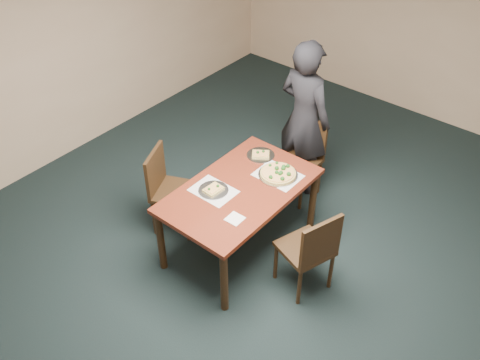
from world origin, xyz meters
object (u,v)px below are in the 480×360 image
Objects in this scene: pizza_pan at (278,173)px; diner at (304,118)px; slice_plate_near at (213,190)px; chair_far at (302,153)px; slice_plate_far at (261,155)px; chair_right at (311,249)px; chair_left at (167,186)px; dining_table at (240,196)px.

diner is at bearing 108.07° from pizza_pan.
chair_far is at bearing 84.19° from slice_plate_near.
slice_plate_far is (-0.00, 0.71, -0.00)m from slice_plate_near.
chair_far reaches higher than slice_plate_far.
slice_plate_far is (-0.99, 0.56, 0.25)m from chair_right.
pizza_pan is at bearing -81.97° from chair_left.
chair_far reaches higher than slice_plate_near.
slice_plate_near is at bearing 94.16° from diner.
chair_left is at bearing -129.12° from slice_plate_far.
diner is (-0.94, 1.23, 0.37)m from chair_right.
slice_plate_far is at bearing -102.96° from chair_far.
dining_table is 0.84m from chair_right.
pizza_pan is at bearing 60.09° from slice_plate_near.
chair_left is 3.25× the size of slice_plate_far.
diner is at bearing -49.53° from chair_left.
slice_plate_near is (-0.33, -0.57, -0.01)m from pizza_pan.
chair_far is (-0.03, 1.11, -0.14)m from dining_table.
diner is 4.65× the size of pizza_pan.
chair_right is at bearing -31.47° from pizza_pan.
chair_far is 0.52× the size of diner.
slice_plate_near is at bearing -89.89° from slice_plate_far.
chair_far is 1.00× the size of chair_left.
chair_far is 2.40× the size of pizza_pan.
chair_right is 0.52× the size of diner.
chair_far is 0.79m from pizza_pan.
chair_right is 2.40× the size of pizza_pan.
diner reaches higher than slice_plate_near.
diner is at bearing 126.90° from chair_far.
slice_plate_near is 0.71m from slice_plate_far.
diner is 1.40m from slice_plate_near.
slice_plate_far is at bearing 155.79° from pizza_pan.
pizza_pan is 1.35× the size of slice_plate_far.
slice_plate_near is at bearing -132.26° from dining_table.
slice_plate_far is (-0.17, 0.53, 0.10)m from dining_table.
diner reaches higher than pizza_pan.
chair_far is at bearing -53.70° from chair_left.
dining_table is at bearing -72.46° from slice_plate_far.
pizza_pan is at bearing -75.05° from chair_far.
chair_left is at bearing 71.51° from diner.
pizza_pan reaches higher than dining_table.
diner is at bearing 95.19° from dining_table.
chair_right is (0.86, -1.13, 0.00)m from chair_far.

